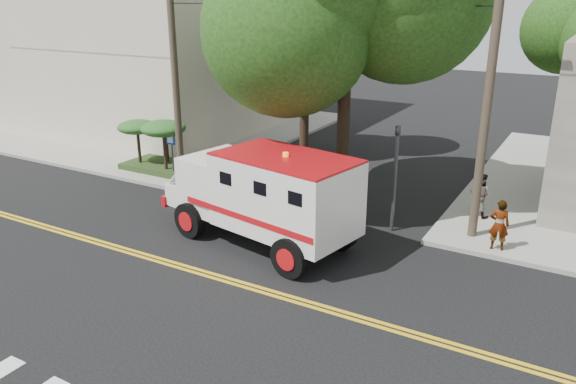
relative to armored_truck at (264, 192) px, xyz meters
The scene contains 13 objects.
ground 3.20m from the armored_truck, 104.10° to the right, with size 100.00×100.00×0.00m, color black.
sidewalk_nw 17.94m from the armored_truck, 142.41° to the left, with size 17.00×17.00×0.15m, color gray.
building_left 20.65m from the armored_truck, 142.50° to the left, with size 16.00×14.00×10.00m, color beige.
utility_pole_left 7.63m from the armored_truck, 151.51° to the left, with size 0.28×0.28×9.00m, color #382D23.
utility_pole_right 7.24m from the armored_truck, 32.49° to the left, with size 0.28×0.28×9.00m, color #382D23.
tree_main 6.67m from the armored_truck, 70.39° to the left, with size 6.08×5.70×9.85m.
tree_left 10.55m from the armored_truck, 109.95° to the left, with size 4.48×4.20×7.70m.
traffic_signal 4.37m from the armored_truck, 43.59° to the left, with size 0.15×0.18×3.60m.
accessibility_sign 7.74m from the armored_truck, 152.50° to the left, with size 0.45×0.10×2.02m.
palm_planter 9.03m from the armored_truck, 153.58° to the left, with size 3.52×2.63×2.36m.
armored_truck is the anchor object (origin of this frame).
pedestrian_a 7.19m from the armored_truck, 23.90° to the left, with size 0.58×0.38×1.60m, color gray.
pedestrian_b 7.70m from the armored_truck, 44.80° to the left, with size 0.77×0.60×1.58m, color gray.
Camera 1 is at (9.42, -11.22, 7.51)m, focal length 35.00 mm.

